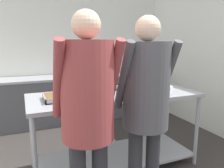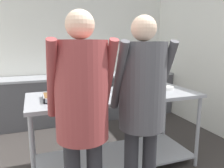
% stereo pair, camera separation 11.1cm
% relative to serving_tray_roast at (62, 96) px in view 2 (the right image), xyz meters
% --- Properties ---
extents(wall_rear, '(4.22, 0.06, 2.65)m').
position_rel_serving_tray_roast_xyz_m(wall_rear, '(0.51, 2.24, 0.37)').
color(wall_rear, silver).
rests_on(wall_rear, ground_plane).
extents(wall_right, '(0.06, 3.93, 2.65)m').
position_rel_serving_tray_roast_xyz_m(wall_right, '(2.59, 0.34, 0.37)').
color(wall_right, silver).
rests_on(wall_right, ground_plane).
extents(back_counter, '(4.06, 0.65, 0.89)m').
position_rel_serving_tray_roast_xyz_m(back_counter, '(0.51, 1.87, -0.51)').
color(back_counter, '#4C4C51').
rests_on(back_counter, ground_plane).
extents(serving_counter, '(2.00, 0.82, 0.93)m').
position_rel_serving_tray_roast_xyz_m(serving_counter, '(0.62, 0.03, -0.33)').
color(serving_counter, '#9EA0A8').
rests_on(serving_counter, ground_plane).
extents(serving_tray_roast, '(0.41, 0.32, 0.05)m').
position_rel_serving_tray_roast_xyz_m(serving_tray_roast, '(0.00, 0.00, 0.00)').
color(serving_tray_roast, '#9EA0A8').
rests_on(serving_tray_roast, serving_counter).
extents(sauce_pan, '(0.44, 0.30, 0.09)m').
position_rel_serving_tray_roast_xyz_m(sauce_pan, '(0.46, 0.17, 0.02)').
color(sauce_pan, '#9EA0A8').
rests_on(sauce_pan, serving_counter).
extents(serving_tray_vegetables, '(0.47, 0.33, 0.05)m').
position_rel_serving_tray_roast_xyz_m(serving_tray_vegetables, '(0.95, 0.13, 0.00)').
color(serving_tray_vegetables, '#9EA0A8').
rests_on(serving_tray_vegetables, serving_counter).
extents(plate_stack, '(0.22, 0.22, 0.04)m').
position_rel_serving_tray_roast_xyz_m(plate_stack, '(1.33, 0.04, -0.01)').
color(plate_stack, white).
rests_on(plate_stack, serving_counter).
extents(guest_serving_left, '(0.50, 0.40, 1.74)m').
position_rel_serving_tray_roast_xyz_m(guest_serving_left, '(0.58, -0.73, 0.12)').
color(guest_serving_left, '#2D2D33').
rests_on(guest_serving_left, ground_plane).
extents(guest_serving_right, '(0.49, 0.40, 1.75)m').
position_rel_serving_tray_roast_xyz_m(guest_serving_right, '(0.05, -0.77, 0.13)').
color(guest_serving_right, '#2D2D33').
rests_on(guest_serving_right, ground_plane).
extents(water_bottle, '(0.07, 0.07, 0.22)m').
position_rel_serving_tray_roast_xyz_m(water_bottle, '(1.78, 1.96, 0.04)').
color(water_bottle, '#23602D').
rests_on(water_bottle, back_counter).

